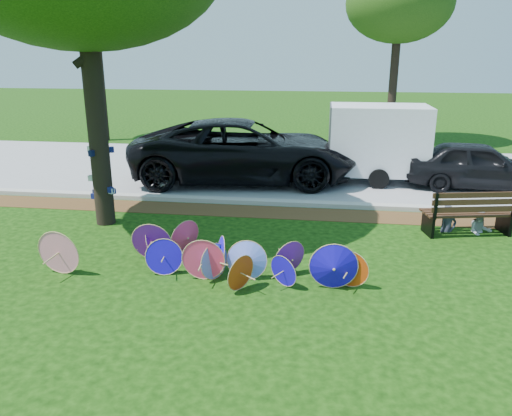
{
  "coord_description": "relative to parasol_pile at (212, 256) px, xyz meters",
  "views": [
    {
      "loc": [
        1.82,
        -7.49,
        3.92
      ],
      "look_at": [
        0.5,
        2.0,
        0.9
      ],
      "focal_mm": 35.0,
      "sensor_mm": 36.0,
      "label": 1
    }
  ],
  "objects": [
    {
      "name": "curb",
      "position": [
        0.12,
        4.52,
        -0.31
      ],
      "size": [
        90.0,
        0.3,
        0.12
      ],
      "primitive_type": "cube",
      "color": "#B7B5AD",
      "rests_on": "ground"
    },
    {
      "name": "person_left",
      "position": [
        4.79,
        3.01,
        0.22
      ],
      "size": [
        0.51,
        0.43,
        1.18
      ],
      "primitive_type": "imported",
      "rotation": [
        0.0,
        0.0,
        0.43
      ],
      "color": "#383C4D",
      "rests_on": "ground"
    },
    {
      "name": "black_van",
      "position": [
        -0.53,
        6.95,
        0.59
      ],
      "size": [
        7.22,
        3.94,
        1.92
      ],
      "primitive_type": "imported",
      "rotation": [
        0.0,
        0.0,
        1.68
      ],
      "color": "black",
      "rests_on": "ground"
    },
    {
      "name": "cargo_trailer",
      "position": [
        3.56,
        7.48,
        0.95
      ],
      "size": [
        2.94,
        1.87,
        2.65
      ],
      "primitive_type": "cube",
      "rotation": [
        0.0,
        0.0,
        0.0
      ],
      "color": "white",
      "rests_on": "ground"
    },
    {
      "name": "parasol_pile",
      "position": [
        0.0,
        0.0,
        0.0
      ],
      "size": [
        6.01,
        2.12,
        0.86
      ],
      "color": "#180AD8",
      "rests_on": "ground"
    },
    {
      "name": "ground",
      "position": [
        0.12,
        -0.68,
        -0.37
      ],
      "size": [
        90.0,
        90.0,
        0.0
      ],
      "primitive_type": "plane",
      "color": "black",
      "rests_on": "ground"
    },
    {
      "name": "dark_pickup",
      "position": [
        6.44,
        7.0,
        0.33
      ],
      "size": [
        4.23,
        1.95,
        1.4
      ],
      "primitive_type": "imported",
      "rotation": [
        0.0,
        0.0,
        1.5
      ],
      "color": "black",
      "rests_on": "ground"
    },
    {
      "name": "street",
      "position": [
        0.12,
        8.67,
        -0.37
      ],
      "size": [
        90.0,
        8.0,
        0.01
      ],
      "primitive_type": "cube",
      "color": "gray",
      "rests_on": "ground"
    },
    {
      "name": "park_bench",
      "position": [
        5.14,
        2.96,
        0.14
      ],
      "size": [
        2.07,
        1.13,
        1.02
      ],
      "primitive_type": null,
      "rotation": [
        0.0,
        0.0,
        0.2
      ],
      "color": "black",
      "rests_on": "ground"
    },
    {
      "name": "mulch_strip",
      "position": [
        0.12,
        3.82,
        -0.37
      ],
      "size": [
        90.0,
        1.0,
        0.01
      ],
      "primitive_type": "cube",
      "color": "#472D16",
      "rests_on": "ground"
    },
    {
      "name": "bg_trees",
      "position": [
        3.51,
        13.86,
        5.39
      ],
      "size": [
        26.33,
        5.45,
        7.4
      ],
      "color": "black",
      "rests_on": "ground"
    },
    {
      "name": "person_right",
      "position": [
        5.49,
        3.01,
        0.17
      ],
      "size": [
        0.53,
        0.42,
        1.08
      ],
      "primitive_type": "imported",
      "rotation": [
        0.0,
        0.0,
        0.02
      ],
      "color": "#B8B8C1",
      "rests_on": "ground"
    }
  ]
}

